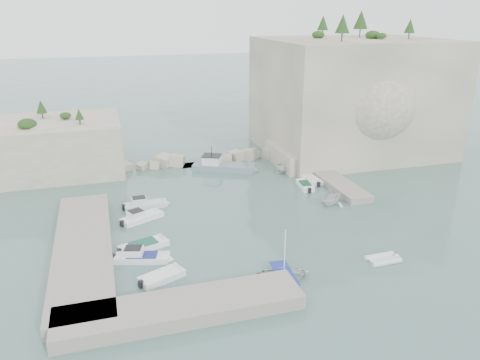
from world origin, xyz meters
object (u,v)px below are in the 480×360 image
object	(u,v)px
motorboat_e	(162,279)
tender_east_b	(305,187)
motorboat_d	(142,261)
tender_east_c	(309,180)
motorboat_a	(146,207)
rowboat	(284,278)
work_boat	(224,170)
motorboat_b	(142,220)
inflatable_dinghy	(383,261)
motorboat_c	(144,248)
tender_east_d	(289,173)
tender_east_a	(331,204)

from	to	relation	value
motorboat_e	tender_east_b	bearing A→B (deg)	15.53
motorboat_d	tender_east_c	size ratio (longest dim) A/B	0.97
motorboat_a	rowboat	xyz separation A→B (m)	(9.40, -18.41, 0.00)
tender_east_c	work_boat	world-z (taller)	work_boat
motorboat_b	motorboat_e	bearing A→B (deg)	-113.81
motorboat_a	inflatable_dinghy	size ratio (longest dim) A/B	1.64
motorboat_c	rowboat	bearing A→B (deg)	-57.01
tender_east_c	motorboat_d	bearing A→B (deg)	120.01
motorboat_c	tender_east_c	bearing A→B (deg)	11.18
motorboat_d	rowboat	world-z (taller)	motorboat_d
motorboat_d	tender_east_c	bearing A→B (deg)	48.96
inflatable_dinghy	tender_east_d	bearing A→B (deg)	85.96
motorboat_d	motorboat_e	distance (m)	3.81
tender_east_a	tender_east_c	world-z (taller)	tender_east_a
tender_east_c	tender_east_d	size ratio (longest dim) A/B	1.33
tender_east_c	motorboat_e	bearing A→B (deg)	127.46
tender_east_a	tender_east_d	size ratio (longest dim) A/B	0.87
inflatable_dinghy	motorboat_c	bearing A→B (deg)	155.77
tender_east_d	tender_east_a	bearing A→B (deg)	-176.49
rowboat	work_boat	distance (m)	28.63
motorboat_a	motorboat_c	xyz separation A→B (m)	(-1.23, -9.80, 0.00)
motorboat_d	inflatable_dinghy	xyz separation A→B (m)	(20.50, -6.19, 0.00)
motorboat_d	motorboat_c	bearing A→B (deg)	97.09
motorboat_e	tender_east_c	bearing A→B (deg)	17.07
motorboat_c	motorboat_d	world-z (taller)	motorboat_d
motorboat_c	tender_east_a	bearing A→B (deg)	-5.92
motorboat_d	tender_east_a	size ratio (longest dim) A/B	1.47
motorboat_e	tender_east_d	distance (m)	30.11
motorboat_b	motorboat_d	xyz separation A→B (m)	(-0.83, -8.70, 0.00)
rowboat	tender_east_b	xyz separation A→B (m)	(10.42, 19.00, 0.00)
motorboat_e	rowboat	xyz separation A→B (m)	(9.73, -2.74, 0.00)
motorboat_a	tender_east_d	size ratio (longest dim) A/B	1.26
motorboat_a	rowboat	distance (m)	20.67
inflatable_dinghy	tender_east_a	distance (m)	13.20
rowboat	work_boat	size ratio (longest dim) A/B	0.47
rowboat	inflatable_dinghy	world-z (taller)	rowboat
tender_east_b	rowboat	bearing A→B (deg)	158.64
motorboat_b	tender_east_b	world-z (taller)	motorboat_b
motorboat_d	rowboat	distance (m)	12.68
motorboat_c	inflatable_dinghy	size ratio (longest dim) A/B	1.56
tender_east_b	tender_east_c	distance (m)	2.74
motorboat_c	tender_east_d	size ratio (longest dim) A/B	1.20
motorboat_b	tender_east_d	size ratio (longest dim) A/B	1.21
motorboat_a	motorboat_c	world-z (taller)	motorboat_a
motorboat_d	tender_east_c	xyz separation A→B (m)	(22.98, 14.91, 0.00)
rowboat	tender_east_c	bearing A→B (deg)	-24.28
tender_east_a	work_boat	distance (m)	17.56
motorboat_b	rowboat	world-z (taller)	motorboat_b
tender_east_b	work_boat	xyz separation A→B (m)	(-8.03, 9.53, 0.00)
tender_east_c	motorboat_b	bearing A→B (deg)	102.69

